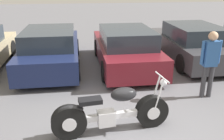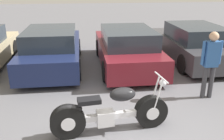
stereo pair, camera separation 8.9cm
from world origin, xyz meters
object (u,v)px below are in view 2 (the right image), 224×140
at_px(parked_car_maroon, 127,48).
at_px(person_standing, 211,60).
at_px(parked_car_navy, 52,49).
at_px(parked_car_dark_grey, 192,44).
at_px(motorcycle, 110,112).

relative_size(parked_car_maroon, person_standing, 2.59).
height_order(parked_car_navy, parked_car_dark_grey, same).
relative_size(parked_car_navy, parked_car_maroon, 1.00).
distance_m(motorcycle, person_standing, 3.01).
relative_size(parked_car_navy, person_standing, 2.59).
xyz_separation_m(motorcycle, parked_car_dark_grey, (3.61, 4.31, 0.23)).
bearing_deg(parked_car_dark_grey, person_standing, -106.96).
bearing_deg(parked_car_maroon, motorcycle, -104.90).
bearing_deg(person_standing, parked_car_maroon, 120.73).
xyz_separation_m(motorcycle, person_standing, (2.67, 1.23, 0.61)).
xyz_separation_m(parked_car_maroon, parked_car_dark_grey, (2.56, 0.36, 0.00)).
bearing_deg(parked_car_navy, motorcycle, -70.26).
height_order(motorcycle, person_standing, person_standing).
height_order(parked_car_maroon, person_standing, person_standing).
bearing_deg(parked_car_navy, parked_car_dark_grey, 1.27).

